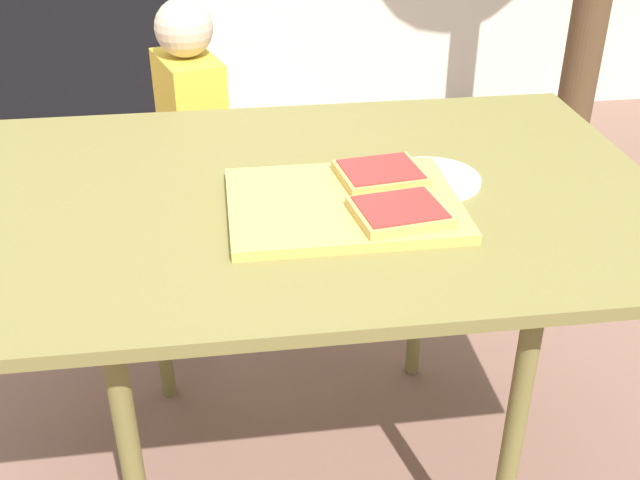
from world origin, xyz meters
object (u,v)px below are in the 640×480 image
pizza_slice_far_right (380,173)px  plate_white_right (431,179)px  child_left (195,150)px  cutting_board (343,204)px  dining_table (305,217)px  pizza_slice_near_right (400,212)px

pizza_slice_far_right → plate_white_right: pizza_slice_far_right is taller
child_left → cutting_board: bearing=-70.6°
pizza_slice_far_right → dining_table: bearing=175.5°
dining_table → child_left: child_left is taller
dining_table → cutting_board: cutting_board is taller
dining_table → pizza_slice_near_right: size_ratio=7.90×
pizza_slice_far_right → pizza_slice_near_right: same height
pizza_slice_near_right → dining_table: bearing=131.3°
dining_table → cutting_board: (0.06, -0.09, 0.07)m
child_left → pizza_slice_near_right: bearing=-67.3°
plate_white_right → child_left: (-0.47, 0.72, -0.22)m
pizza_slice_near_right → cutting_board: bearing=138.1°
dining_table → plate_white_right: size_ratio=7.18×
pizza_slice_near_right → child_left: 0.99m
dining_table → pizza_slice_far_right: (0.14, -0.01, 0.09)m
dining_table → pizza_slice_far_right: size_ratio=7.97×
pizza_slice_far_right → child_left: (-0.37, 0.73, -0.25)m
dining_table → plate_white_right: 0.25m
pizza_slice_far_right → cutting_board: bearing=-137.1°
child_left → dining_table: bearing=-72.6°
dining_table → pizza_slice_near_right: (0.15, -0.17, 0.09)m
dining_table → pizza_slice_far_right: bearing=-4.5°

